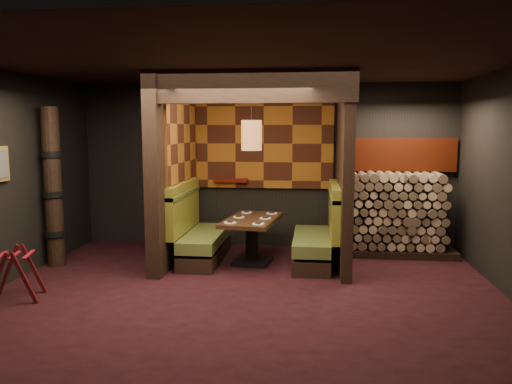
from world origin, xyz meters
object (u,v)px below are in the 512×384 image
object	(u,v)px
booth_bench_right	(319,238)
pendant_lamp	(252,135)
dining_table	(252,233)
totem_column	(53,188)
luggage_rack	(16,272)
firewood_stack	(401,214)
booth_bench_left	(198,235)

from	to	relation	value
booth_bench_right	pendant_lamp	bearing A→B (deg)	-172.14
dining_table	totem_column	xyz separation A→B (m)	(-2.96, -0.46, 0.71)
luggage_rack	firewood_stack	size ratio (longest dim) A/B	0.42
dining_table	luggage_rack	size ratio (longest dim) A/B	1.99
booth_bench_right	totem_column	size ratio (longest dim) A/B	0.67
booth_bench_left	firewood_stack	bearing A→B (deg)	12.17
totem_column	firewood_stack	xyz separation A→B (m)	(5.33, 1.25, -0.51)
dining_table	luggage_rack	distance (m)	3.31
luggage_rack	totem_column	bearing A→B (deg)	100.91
luggage_rack	totem_column	distance (m)	1.74
totem_column	firewood_stack	bearing A→B (deg)	13.19
firewood_stack	booth_bench_left	bearing A→B (deg)	-167.83
booth_bench_left	dining_table	distance (m)	0.88
booth_bench_left	dining_table	xyz separation A→B (m)	(0.87, -0.09, 0.08)
dining_table	luggage_rack	xyz separation A→B (m)	(-2.67, -1.96, -0.14)
dining_table	pendant_lamp	distance (m)	1.50
booth_bench_left	pendant_lamp	size ratio (longest dim) A/B	1.46
booth_bench_left	firewood_stack	size ratio (longest dim) A/B	0.92
dining_table	firewood_stack	xyz separation A→B (m)	(2.38, 0.79, 0.20)
booth_bench_right	dining_table	xyz separation A→B (m)	(-1.02, -0.09, 0.08)
booth_bench_left	totem_column	bearing A→B (deg)	-165.25
booth_bench_right	luggage_rack	bearing A→B (deg)	-150.99
firewood_stack	booth_bench_right	bearing A→B (deg)	-152.65
booth_bench_right	luggage_rack	distance (m)	4.22
dining_table	pendant_lamp	xyz separation A→B (m)	(-0.00, -0.05, 1.50)
pendant_lamp	totem_column	world-z (taller)	pendant_lamp
booth_bench_left	luggage_rack	bearing A→B (deg)	-131.32
booth_bench_left	totem_column	size ratio (longest dim) A/B	0.67
booth_bench_left	dining_table	size ratio (longest dim) A/B	1.12
booth_bench_right	luggage_rack	size ratio (longest dim) A/B	2.23
dining_table	booth_bench_right	bearing A→B (deg)	5.10
booth_bench_right	firewood_stack	size ratio (longest dim) A/B	0.92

